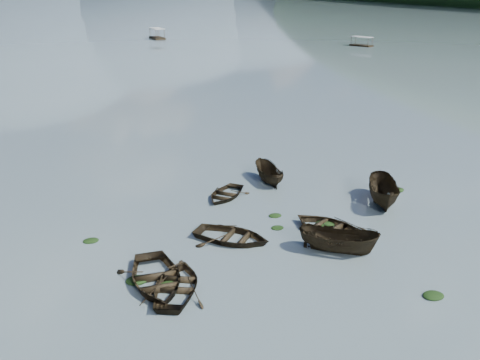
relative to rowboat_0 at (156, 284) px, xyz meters
name	(u,v)px	position (x,y,z in m)	size (l,w,h in m)	color
ground_plane	(329,306)	(7.14, -4.64, 0.00)	(2400.00, 2400.00, 0.00)	slate
rowboat_0	(156,284)	(0.00, 0.00, 0.00)	(3.63, 5.09, 1.05)	black
rowboat_1	(177,290)	(0.85, -0.93, 0.00)	(3.14, 4.39, 0.91)	black
rowboat_2	(338,252)	(10.14, -0.22, 0.00)	(1.67, 4.43, 1.71)	black
rowboat_3	(329,232)	(10.95, 2.20, 0.00)	(3.42, 4.79, 0.99)	black
rowboat_5	(383,204)	(16.48, 4.78, 0.00)	(1.89, 5.03, 1.94)	black
rowboat_6	(232,240)	(5.08, 3.15, 0.00)	(3.25, 4.55, 0.94)	black
rowboat_7	(225,197)	(6.86, 9.60, 0.00)	(2.74, 3.84, 0.79)	black
rowboat_8	(268,182)	(10.83, 11.28, 0.00)	(1.49, 3.97, 1.53)	black
weed_clump_0	(137,281)	(-0.85, 0.55, 0.00)	(1.14, 0.93, 0.25)	black
weed_clump_1	(168,286)	(0.51, -0.38, 0.00)	(0.90, 0.72, 0.20)	black
weed_clump_2	(433,296)	(12.19, -5.69, 0.00)	(1.06, 0.85, 0.23)	black
weed_clump_3	(277,228)	(8.24, 3.73, 0.00)	(0.78, 0.65, 0.17)	black
weed_clump_4	(325,225)	(11.17, 3.11, 0.00)	(1.30, 1.03, 0.27)	black
weed_clump_5	(91,241)	(-2.60, 5.86, 0.00)	(0.91, 0.73, 0.19)	black
weed_clump_6	(275,216)	(8.82, 5.43, 0.00)	(0.84, 0.70, 0.18)	black
weed_clump_7	(396,191)	(18.74, 6.46, 0.00)	(1.17, 0.93, 0.25)	black
pontoon_centre	(157,39)	(24.63, 117.08, 0.00)	(2.71, 6.51, 2.50)	black
pontoon_right	(361,46)	(65.06, 84.80, 0.00)	(2.16, 5.20, 1.99)	black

